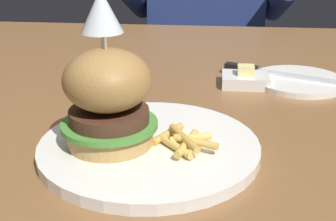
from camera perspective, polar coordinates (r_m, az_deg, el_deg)
name	(u,v)px	position (r m, az deg, el deg)	size (l,w,h in m)	color
dining_table	(144,122)	(0.85, -2.89, -1.46)	(1.46, 0.96, 0.74)	brown
main_plate	(149,147)	(0.57, -2.31, -4.51)	(0.27, 0.27, 0.01)	white
burger_sandwich	(105,98)	(0.55, -7.69, 1.53)	(0.11, 0.11, 0.13)	tan
fries_pile	(183,140)	(0.55, 1.86, -3.64)	(0.08, 0.09, 0.02)	gold
wine_glass	(102,15)	(0.76, -8.11, 11.44)	(0.07, 0.07, 0.17)	silver
bread_plate	(298,81)	(0.84, 15.58, 3.49)	(0.16, 0.16, 0.01)	white
table_knife	(270,72)	(0.85, 12.36, 4.60)	(0.20, 0.09, 0.01)	silver
butter_dish	(245,80)	(0.80, 9.41, 3.73)	(0.08, 0.06, 0.04)	white
diner_person	(205,61)	(1.59, 4.52, 6.08)	(0.51, 0.36, 1.18)	#282833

